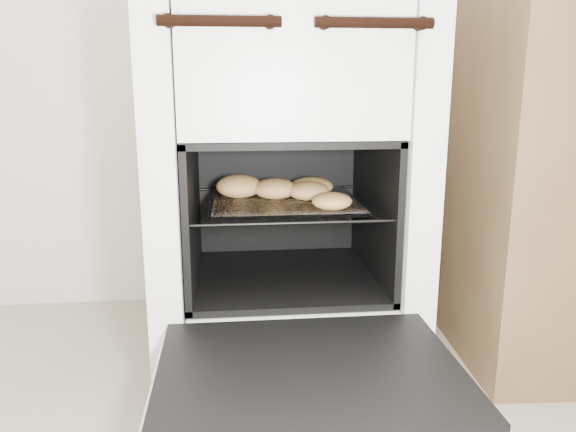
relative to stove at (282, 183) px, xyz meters
name	(u,v)px	position (x,y,z in m)	size (l,w,h in m)	color
stove	(282,183)	(0.00, 0.00, 0.00)	(0.57, 0.64, 0.87)	white
oven_door	(310,376)	(0.00, -0.48, -0.24)	(0.51, 0.40, 0.04)	black
oven_rack	(285,203)	(0.00, -0.06, -0.04)	(0.42, 0.40, 0.01)	black
foil_sheet	(285,202)	(0.00, -0.08, -0.03)	(0.32, 0.29, 0.01)	silver
baked_rolls	(285,189)	(0.00, -0.06, 0.00)	(0.31, 0.28, 0.05)	#E2A05A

